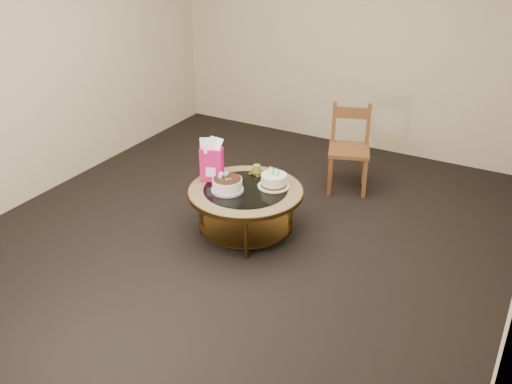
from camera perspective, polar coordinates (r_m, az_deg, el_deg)
The scene contains 8 objects.
ground at distance 5.21m, azimuth -1.01°, elevation -4.17°, with size 5.00×5.00×0.00m, color black.
room_walls at distance 4.60m, azimuth -1.16°, elevation 12.46°, with size 4.52×5.02×2.61m.
coffee_table at distance 5.02m, azimuth -1.04°, elevation -0.49°, with size 1.02×1.02×0.46m.
decorated_cake at distance 4.93m, azimuth -2.90°, elevation 0.69°, with size 0.28×0.28×0.16m.
cream_cake at distance 5.00m, azimuth 1.79°, elevation 1.14°, with size 0.28×0.28×0.18m.
gift_bag at distance 5.08m, azimuth -4.45°, elevation 3.23°, with size 0.22×0.19×0.40m.
pillar_candle at distance 5.25m, azimuth 0.08°, elevation 2.16°, with size 0.13×0.13×0.10m.
dining_chair at distance 5.92m, azimuth 9.30°, elevation 4.38°, with size 0.52×0.52×0.88m.
Camera 1 is at (2.23, -3.84, 2.72)m, focal length 40.00 mm.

